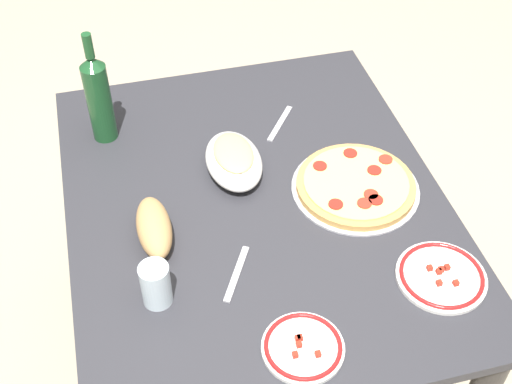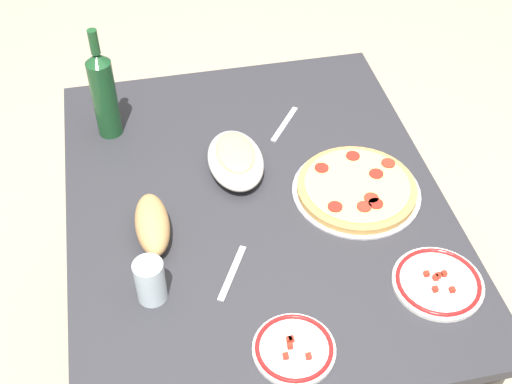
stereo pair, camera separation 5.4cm
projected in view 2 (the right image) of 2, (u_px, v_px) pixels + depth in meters
ground_plane at (256, 354)px, 2.33m from camera, size 8.00×8.00×0.00m
dining_table at (256, 231)px, 1.88m from camera, size 1.21×0.98×0.75m
pepperoni_pizza at (357, 188)px, 1.81m from camera, size 0.34×0.34×0.03m
baked_pasta_dish at (235, 159)px, 1.85m from camera, size 0.24×0.15×0.08m
wine_bottle at (104, 93)px, 1.90m from camera, size 0.07×0.07×0.34m
water_glass at (150, 281)px, 1.54m from camera, size 0.07×0.07×0.11m
side_plate_near at (294, 349)px, 1.47m from camera, size 0.18×0.18×0.02m
side_plate_far at (438, 282)px, 1.59m from camera, size 0.21×0.21×0.02m
bread_loaf at (152, 224)px, 1.68m from camera, size 0.20×0.09×0.08m
fork_left at (285, 124)px, 2.02m from camera, size 0.15×0.11×0.00m
fork_right at (232, 273)px, 1.62m from camera, size 0.16×0.10×0.00m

